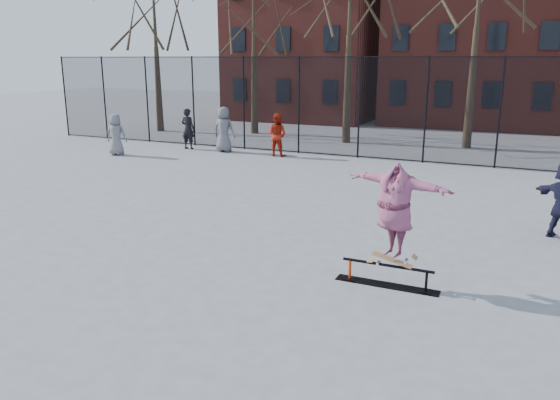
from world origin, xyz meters
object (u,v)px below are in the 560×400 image
at_px(skate_rail, 387,277).
at_px(skater, 395,215).
at_px(skateboard, 392,262).
at_px(bystander_grey, 116,135).
at_px(bystander_red, 277,135).
at_px(bystander_black, 188,129).
at_px(bystander_extra, 224,129).

xyz_separation_m(skate_rail, skater, (0.08, -0.00, 1.15)).
distance_m(skateboard, bystander_grey, 16.10).
relative_size(skateboard, bystander_red, 0.44).
height_order(bystander_grey, bystander_red, bystander_red).
xyz_separation_m(skateboard, bystander_black, (-11.78, 11.19, 0.44)).
height_order(bystander_grey, bystander_extra, bystander_extra).
xyz_separation_m(skate_rail, bystander_extra, (-9.88, 11.20, 0.80)).
bearing_deg(bystander_red, skate_rail, 125.29).
height_order(skate_rail, bystander_black, bystander_black).
bearing_deg(skate_rail, bystander_extra, 131.41).
relative_size(bystander_black, bystander_red, 1.02).
bearing_deg(bystander_black, bystander_grey, 56.79).
xyz_separation_m(skater, bystander_black, (-11.78, 11.19, -0.42)).
relative_size(skater, bystander_black, 1.12).
xyz_separation_m(bystander_grey, bystander_extra, (3.63, 2.58, 0.11)).
bearing_deg(skater, bystander_black, 155.83).
xyz_separation_m(bystander_grey, bystander_red, (6.14, 2.58, 0.03)).
bearing_deg(skater, bystander_extra, 151.00).
bearing_deg(skateboard, bystander_black, 136.47).
bearing_deg(skateboard, skater, 0.00).
distance_m(skate_rail, bystander_extra, 14.96).
height_order(skate_rail, bystander_red, bystander_red).
bearing_deg(skate_rail, bystander_red, 123.37).
relative_size(skater, bystander_extra, 1.04).
xyz_separation_m(skate_rail, bystander_red, (-7.38, 11.20, 0.72)).
bearing_deg(bystander_red, bystander_extra, 1.92).
distance_m(skateboard, bystander_black, 16.25).
height_order(skateboard, bystander_red, bystander_red).
height_order(skateboard, bystander_black, bystander_black).
bearing_deg(bystander_red, skateboard, 125.56).
bearing_deg(bystander_extra, skater, 127.37).
xyz_separation_m(skate_rail, bystander_grey, (-13.51, 8.62, 0.69)).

